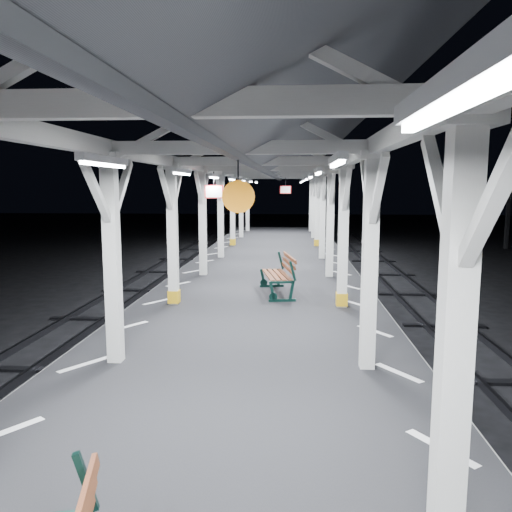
# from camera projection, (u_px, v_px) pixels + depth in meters

# --- Properties ---
(ground) EXTENTS (120.00, 120.00, 0.00)m
(ground) POSITION_uv_depth(u_px,v_px,m) (250.00, 377.00, 10.04)
(ground) COLOR black
(ground) RESTS_ON ground
(platform) EXTENTS (6.00, 50.00, 1.00)m
(platform) POSITION_uv_depth(u_px,v_px,m) (250.00, 353.00, 9.97)
(platform) COLOR black
(platform) RESTS_ON ground
(hazard_stripes_left) EXTENTS (1.00, 48.00, 0.01)m
(hazard_stripes_left) POSITION_uv_depth(u_px,v_px,m) (129.00, 326.00, 10.08)
(hazard_stripes_left) COLOR silver
(hazard_stripes_left) RESTS_ON platform
(hazard_stripes_right) EXTENTS (1.00, 48.00, 0.01)m
(hazard_stripes_right) POSITION_uv_depth(u_px,v_px,m) (375.00, 331.00, 9.73)
(hazard_stripes_right) COLOR silver
(hazard_stripes_right) RESTS_ON platform
(track_left) EXTENTS (2.20, 60.00, 0.16)m
(track_left) POSITION_uv_depth(u_px,v_px,m) (11.00, 367.00, 10.38)
(track_left) COLOR #2D2D33
(track_left) RESTS_ON ground
(track_right) EXTENTS (2.20, 60.00, 0.16)m
(track_right) POSITION_uv_depth(u_px,v_px,m) (506.00, 380.00, 9.67)
(track_right) COLOR #2D2D33
(track_right) RESTS_ON ground
(canopy) EXTENTS (5.40, 49.00, 4.65)m
(canopy) POSITION_uv_depth(u_px,v_px,m) (249.00, 146.00, 9.39)
(canopy) COLOR silver
(canopy) RESTS_ON platform
(bench_mid) EXTENTS (1.03, 1.98, 1.02)m
(bench_mid) POSITION_uv_depth(u_px,v_px,m) (281.00, 273.00, 13.06)
(bench_mid) COLOR black
(bench_mid) RESTS_ON platform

